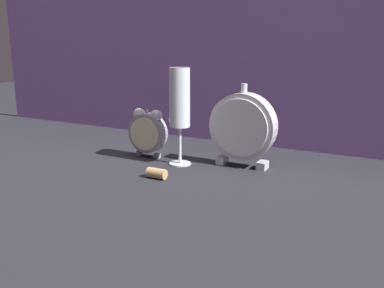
% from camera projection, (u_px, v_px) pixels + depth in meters
% --- Properties ---
extents(ground_plane, '(4.00, 4.00, 0.00)m').
position_uv_depth(ground_plane, '(175.00, 172.00, 0.94)').
color(ground_plane, '#232328').
extents(fabric_backdrop_drape, '(1.74, 0.01, 0.58)m').
position_uv_depth(fabric_backdrop_drape, '(235.00, 37.00, 1.15)').
color(fabric_backdrop_drape, '#8460A8').
rests_on(fabric_backdrop_drape, ground_plane).
extents(alarm_clock_twin_bell, '(0.10, 0.03, 0.12)m').
position_uv_depth(alarm_clock_twin_bell, '(148.00, 131.00, 1.05)').
color(alarm_clock_twin_bell, gray).
rests_on(alarm_clock_twin_bell, ground_plane).
extents(mantel_clock_silver, '(0.15, 0.04, 0.19)m').
position_uv_depth(mantel_clock_silver, '(243.00, 127.00, 0.96)').
color(mantel_clock_silver, silver).
rests_on(mantel_clock_silver, ground_plane).
extents(champagne_flute, '(0.05, 0.05, 0.22)m').
position_uv_depth(champagne_flute, '(180.00, 103.00, 0.97)').
color(champagne_flute, silver).
rests_on(champagne_flute, ground_plane).
extents(wine_cork, '(0.04, 0.02, 0.02)m').
position_uv_depth(wine_cork, '(157.00, 173.00, 0.90)').
color(wine_cork, tan).
rests_on(wine_cork, ground_plane).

